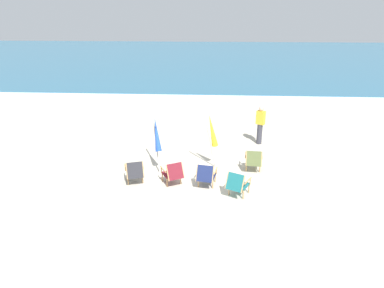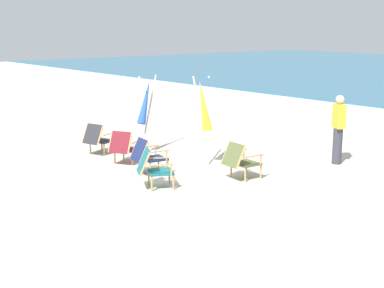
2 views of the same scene
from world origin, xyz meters
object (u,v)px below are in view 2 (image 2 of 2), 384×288
(beach_chair_far_center, at_px, (124,146))
(umbrella_furled_yellow, at_px, (204,107))
(umbrella_furled_blue, at_px, (146,102))
(beach_chair_front_right, at_px, (240,160))
(beach_chair_back_left, at_px, (98,138))
(person_near_chairs, at_px, (338,129))
(beach_chair_mid_center, at_px, (153,167))
(beach_chair_front_left, at_px, (147,155))

(beach_chair_far_center, bearing_deg, umbrella_furled_yellow, 49.13)
(umbrella_furled_yellow, xyz_separation_m, umbrella_furled_blue, (-1.89, -0.31, -0.07))
(beach_chair_far_center, xyz_separation_m, beach_chair_front_right, (2.68, 1.17, -0.00))
(beach_chair_back_left, relative_size, person_near_chairs, 0.53)
(beach_chair_mid_center, relative_size, umbrella_furled_yellow, 0.43)
(beach_chair_far_center, height_order, beach_chair_front_left, beach_chair_far_center)
(beach_chair_front_left, bearing_deg, beach_chair_far_center, 175.74)
(beach_chair_front_right, height_order, umbrella_furled_blue, umbrella_furled_blue)
(beach_chair_front_left, bearing_deg, umbrella_furled_yellow, 83.76)
(beach_chair_back_left, bearing_deg, beach_chair_front_left, -2.53)
(beach_chair_mid_center, height_order, umbrella_furled_blue, umbrella_furled_blue)
(beach_chair_back_left, distance_m, beach_chair_front_right, 4.09)
(beach_chair_mid_center, bearing_deg, beach_chair_far_center, 162.93)
(beach_chair_far_center, distance_m, beach_chair_front_left, 1.06)
(umbrella_furled_yellow, height_order, umbrella_furled_blue, umbrella_furled_yellow)
(beach_chair_front_right, bearing_deg, umbrella_furled_blue, -178.82)
(beach_chair_front_right, bearing_deg, beach_chair_mid_center, -110.66)
(beach_chair_mid_center, height_order, umbrella_furled_yellow, umbrella_furled_yellow)
(beach_chair_front_right, xyz_separation_m, umbrella_furled_yellow, (-1.46, 0.24, 0.94))
(beach_chair_mid_center, xyz_separation_m, beach_chair_front_right, (0.67, 1.78, -0.00))
(beach_chair_front_left, distance_m, umbrella_furled_blue, 2.26)
(beach_chair_back_left, relative_size, beach_chair_front_right, 1.09)
(beach_chair_mid_center, relative_size, person_near_chairs, 0.55)
(umbrella_furled_yellow, distance_m, person_near_chairs, 3.20)
(beach_chair_far_center, distance_m, person_near_chairs, 5.03)
(beach_chair_far_center, relative_size, beach_chair_front_right, 1.14)
(beach_chair_front_left, height_order, umbrella_furled_blue, umbrella_furled_blue)
(beach_chair_front_left, distance_m, umbrella_furled_yellow, 1.76)
(beach_chair_far_center, xyz_separation_m, umbrella_furled_yellow, (1.22, 1.41, 0.94))
(beach_chair_front_left, height_order, person_near_chairs, person_near_chairs)
(umbrella_furled_yellow, height_order, person_near_chairs, umbrella_furled_yellow)
(beach_chair_far_center, relative_size, person_near_chairs, 0.56)
(beach_chair_front_left, xyz_separation_m, person_near_chairs, (2.15, 3.94, 0.41))
(beach_chair_front_left, xyz_separation_m, beach_chair_mid_center, (0.95, -0.54, 0.00))
(beach_chair_mid_center, distance_m, umbrella_furled_blue, 3.29)
(beach_chair_far_center, relative_size, beach_chair_front_left, 1.11)
(beach_chair_front_right, height_order, umbrella_furled_yellow, umbrella_furled_yellow)
(beach_chair_front_left, bearing_deg, beach_chair_mid_center, -29.48)
(umbrella_furled_blue, bearing_deg, beach_chair_front_right, 1.18)
(beach_chair_mid_center, bearing_deg, beach_chair_back_left, 168.89)
(umbrella_furled_blue, bearing_deg, beach_chair_back_left, -118.10)
(beach_chair_back_left, bearing_deg, person_near_chairs, 40.75)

